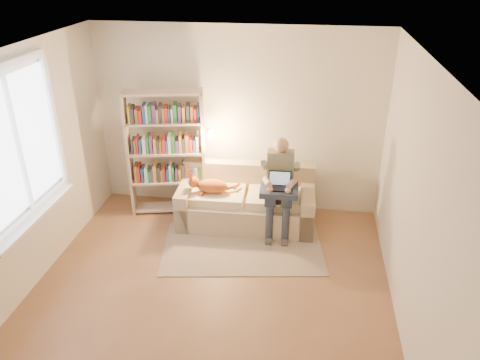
% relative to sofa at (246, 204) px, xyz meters
% --- Properties ---
extents(floor, '(4.50, 4.50, 0.00)m').
position_rel_sofa_xyz_m(floor, '(-0.20, -1.74, -0.28)').
color(floor, brown).
rests_on(floor, ground).
extents(ceiling, '(4.00, 4.50, 0.02)m').
position_rel_sofa_xyz_m(ceiling, '(-0.20, -1.74, 2.32)').
color(ceiling, white).
rests_on(ceiling, wall_back).
extents(wall_left, '(0.02, 4.50, 2.60)m').
position_rel_sofa_xyz_m(wall_left, '(-2.20, -1.74, 1.02)').
color(wall_left, silver).
rests_on(wall_left, floor).
extents(wall_right, '(0.02, 4.50, 2.60)m').
position_rel_sofa_xyz_m(wall_right, '(1.80, -1.74, 1.02)').
color(wall_right, silver).
rests_on(wall_right, floor).
extents(wall_back, '(4.00, 0.02, 2.60)m').
position_rel_sofa_xyz_m(wall_back, '(-0.20, 0.51, 1.02)').
color(wall_back, silver).
rests_on(wall_back, floor).
extents(window, '(0.12, 1.52, 1.69)m').
position_rel_sofa_xyz_m(window, '(-2.15, -1.54, 1.09)').
color(window, white).
rests_on(window, wall_left).
extents(sofa, '(1.86, 0.88, 0.78)m').
position_rel_sofa_xyz_m(sofa, '(0.00, 0.00, 0.00)').
color(sofa, tan).
rests_on(sofa, floor).
extents(person, '(0.36, 0.57, 1.29)m').
position_rel_sofa_xyz_m(person, '(0.45, -0.13, 0.45)').
color(person, gray).
rests_on(person, sofa).
extents(cat, '(0.64, 0.24, 0.24)m').
position_rel_sofa_xyz_m(cat, '(-0.44, -0.13, 0.31)').
color(cat, orange).
rests_on(cat, sofa).
extents(blanket, '(0.50, 0.41, 0.08)m').
position_rel_sofa_xyz_m(blanket, '(0.40, -0.25, 0.38)').
color(blanket, '#252F42').
rests_on(blanket, person).
extents(laptop, '(0.29, 0.26, 0.24)m').
position_rel_sofa_xyz_m(laptop, '(0.40, -0.24, 0.47)').
color(laptop, black).
rests_on(laptop, blanket).
extents(bookshelf, '(1.22, 0.49, 1.79)m').
position_rel_sofa_xyz_m(bookshelf, '(-1.14, 0.16, 0.71)').
color(bookshelf, '#C1A892').
rests_on(bookshelf, floor).
extents(rug, '(2.18, 1.49, 0.01)m').
position_rel_sofa_xyz_m(rug, '(0.04, -0.65, -0.28)').
color(rug, gray).
rests_on(rug, floor).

